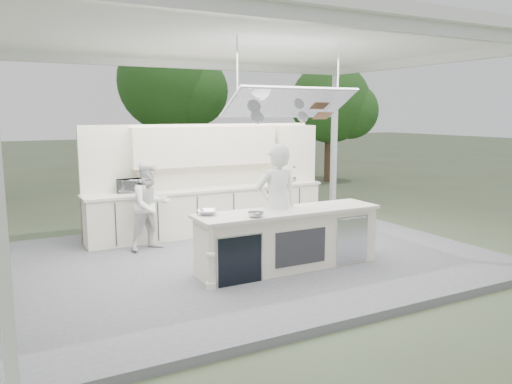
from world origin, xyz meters
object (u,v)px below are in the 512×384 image
demo_island (288,239)px  head_chef (277,206)px  sous_chef (151,206)px  back_counter (210,210)px

demo_island → head_chef: head_chef is taller
sous_chef → back_counter: bearing=10.7°
back_counter → sous_chef: size_ratio=3.12×
sous_chef → head_chef: bearing=-66.2°
sous_chef → demo_island: bearing=-67.5°
back_counter → head_chef: bearing=-88.1°
back_counter → sous_chef: (-1.44, -0.69, 0.34)m
head_chef → sous_chef: size_ratio=1.22×
demo_island → back_counter: size_ratio=0.61×
head_chef → demo_island: bearing=117.3°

